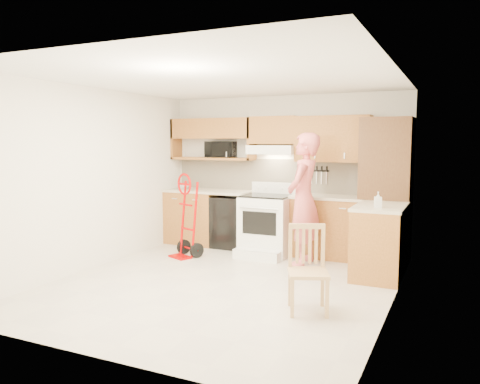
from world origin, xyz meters
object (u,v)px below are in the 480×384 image
Objects in this scene: person at (304,199)px; dining_chair at (308,270)px; hand_truck at (185,220)px; range at (266,220)px; microwave at (221,149)px.

person is 2.11× the size of dining_chair.
hand_truck is at bearing -78.36° from person.
range is at bearing -111.11° from person.
person is (1.70, -0.74, -0.68)m from microwave.
hand_truck is (-1.08, -0.62, 0.02)m from range.
microwave is 0.45× the size of range.
person is (0.69, -0.27, 0.39)m from range.
hand_truck reaches higher than range.
range is at bearing -32.56° from microwave.
hand_truck is (-0.07, -1.08, -1.05)m from microwave.
hand_truck reaches higher than dining_chair.
dining_chair is (2.40, -1.50, -0.13)m from hand_truck.
person is 2.02m from dining_chair.
person reaches higher than range.
dining_chair is at bearing 19.44° from person.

